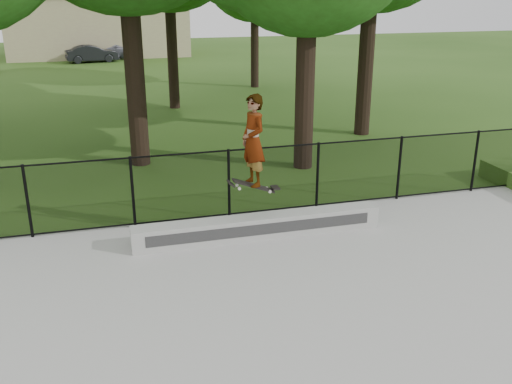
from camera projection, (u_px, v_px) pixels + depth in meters
grind_ledge at (259, 226)px, 11.21m from camera, size 4.96×0.40×0.44m
car_b at (92, 54)px, 36.89m from camera, size 3.14×1.59×1.09m
car_c at (111, 49)px, 38.76m from camera, size 4.30×2.71×1.26m
skater_airborne at (253, 142)px, 10.57m from camera, size 0.80×0.71×1.95m
chainlink_fence at (229, 183)px, 12.03m from camera, size 16.06×0.06×1.50m
distant_building at (99, 24)px, 40.12m from camera, size 12.40×6.40×4.30m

